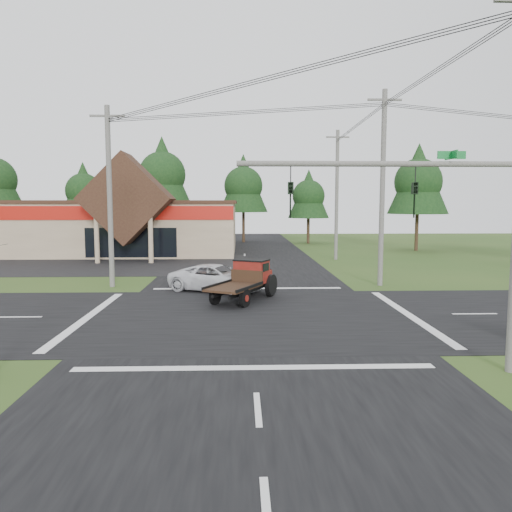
{
  "coord_description": "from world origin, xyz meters",
  "views": [
    {
      "loc": [
        -0.4,
        -21.44,
        4.9
      ],
      "look_at": [
        0.41,
        4.23,
        2.2
      ],
      "focal_mm": 35.0,
      "sensor_mm": 36.0,
      "label": 1
    }
  ],
  "objects": [
    {
      "name": "white_pickup",
      "position": [
        -1.75,
        6.38,
        0.74
      ],
      "size": [
        5.88,
        4.37,
        1.48
      ],
      "primitive_type": "imported",
      "rotation": [
        0.0,
        0.0,
        1.17
      ],
      "color": "silver",
      "rests_on": "ground"
    },
    {
      "name": "utility_pole_n",
      "position": [
        8.0,
        22.0,
        5.74
      ],
      "size": [
        2.0,
        0.3,
        11.2
      ],
      "color": "#595651",
      "rests_on": "ground"
    },
    {
      "name": "parking_apron",
      "position": [
        -14.0,
        19.0,
        0.01
      ],
      "size": [
        28.0,
        14.0,
        0.02
      ],
      "primitive_type": "cube",
      "color": "black",
      "rests_on": "ground"
    },
    {
      "name": "cvs_building",
      "position": [
        -15.7,
        29.57,
        2.78
      ],
      "size": [
        30.4,
        18.2,
        9.19
      ],
      "color": "gray",
      "rests_on": "ground"
    },
    {
      "name": "road_ns",
      "position": [
        0.0,
        0.0,
        0.01
      ],
      "size": [
        12.0,
        120.0,
        0.02
      ],
      "primitive_type": "cube",
      "color": "black",
      "rests_on": "ground"
    },
    {
      "name": "utility_pole_nw",
      "position": [
        -8.0,
        8.0,
        5.39
      ],
      "size": [
        2.0,
        0.3,
        10.5
      ],
      "color": "#595651",
      "rests_on": "ground"
    },
    {
      "name": "utility_pole_ne",
      "position": [
        8.0,
        8.0,
        5.89
      ],
      "size": [
        2.0,
        0.3,
        11.5
      ],
      "color": "#595651",
      "rests_on": "ground"
    },
    {
      "name": "tree_side_ne",
      "position": [
        18.0,
        30.0,
        7.38
      ],
      "size": [
        6.16,
        6.16,
        11.11
      ],
      "color": "#332316",
      "rests_on": "ground"
    },
    {
      "name": "ground",
      "position": [
        0.0,
        0.0,
        0.0
      ],
      "size": [
        120.0,
        120.0,
        0.0
      ],
      "primitive_type": "plane",
      "color": "#2B4819",
      "rests_on": "ground"
    },
    {
      "name": "tree_row_d",
      "position": [
        0.0,
        42.0,
        7.38
      ],
      "size": [
        6.16,
        6.16,
        11.11
      ],
      "color": "#332316",
      "rests_on": "ground"
    },
    {
      "name": "tree_row_b",
      "position": [
        -20.0,
        42.0,
        6.7
      ],
      "size": [
        5.6,
        5.6,
        10.1
      ],
      "color": "#332316",
      "rests_on": "ground"
    },
    {
      "name": "antique_flatbed_truck",
      "position": [
        -0.27,
        3.44,
        1.03
      ],
      "size": [
        3.89,
        5.22,
        2.05
      ],
      "primitive_type": null,
      "rotation": [
        0.0,
        0.0,
        -0.47
      ],
      "color": "#5A150C",
      "rests_on": "ground"
    },
    {
      "name": "tree_row_c",
      "position": [
        -10.0,
        41.0,
        8.72
      ],
      "size": [
        7.28,
        7.28,
        13.13
      ],
      "color": "#332316",
      "rests_on": "ground"
    },
    {
      "name": "traffic_signal_mast",
      "position": [
        5.82,
        -7.5,
        4.43
      ],
      "size": [
        8.12,
        0.24,
        7.0
      ],
      "color": "#595651",
      "rests_on": "ground"
    },
    {
      "name": "tree_row_e",
      "position": [
        8.0,
        40.0,
        6.03
      ],
      "size": [
        5.04,
        5.04,
        9.09
      ],
      "color": "#332316",
      "rests_on": "ground"
    },
    {
      "name": "road_ew",
      "position": [
        0.0,
        0.0,
        0.01
      ],
      "size": [
        120.0,
        12.0,
        0.02
      ],
      "primitive_type": "cube",
      "color": "black",
      "rests_on": "ground"
    }
  ]
}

